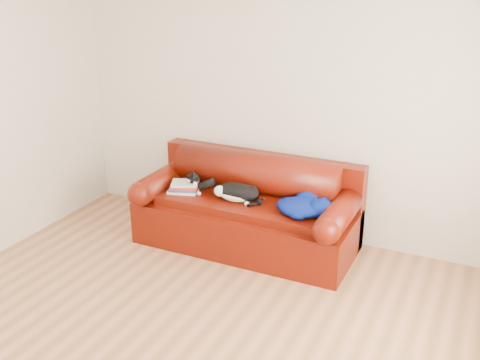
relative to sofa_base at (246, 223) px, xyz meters
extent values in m
plane|color=brown|center=(0.16, -1.49, -0.24)|extent=(4.50, 4.50, 0.00)
cube|color=beige|center=(0.16, 0.51, 1.06)|extent=(4.50, 0.02, 2.60)
cube|color=#3A0502|center=(0.00, 0.01, -0.03)|extent=(2.10, 0.90, 0.42)
cube|color=#3A0502|center=(0.00, -0.04, 0.21)|extent=(1.66, 0.62, 0.10)
cylinder|color=black|center=(-0.93, -0.32, -0.21)|extent=(0.06, 0.06, 0.05)
cylinder|color=black|center=(0.93, -0.32, -0.21)|extent=(0.06, 0.06, 0.05)
cylinder|color=black|center=(-0.93, 0.34, -0.21)|extent=(0.06, 0.06, 0.05)
cylinder|color=black|center=(0.93, 0.34, -0.21)|extent=(0.06, 0.06, 0.05)
cube|color=#3A0502|center=(0.00, 0.37, 0.19)|extent=(2.10, 0.18, 0.85)
cylinder|color=#3A0502|center=(0.00, 0.26, 0.44)|extent=(1.70, 0.40, 0.40)
cylinder|color=#3A0502|center=(-0.93, 0.01, 0.30)|extent=(0.24, 0.88, 0.24)
sphere|color=#3A0502|center=(-0.93, -0.43, 0.30)|extent=(0.24, 0.24, 0.24)
cylinder|color=#3A0502|center=(0.93, 0.01, 0.30)|extent=(0.24, 0.88, 0.24)
sphere|color=#3A0502|center=(0.93, -0.43, 0.30)|extent=(0.24, 0.24, 0.24)
cube|color=white|center=(-0.63, -0.10, 0.28)|extent=(0.33, 0.29, 0.02)
cube|color=white|center=(-0.63, -0.10, 0.28)|extent=(0.32, 0.27, 0.02)
cube|color=#1B3B94|center=(-0.63, -0.10, 0.30)|extent=(0.33, 0.29, 0.02)
cube|color=white|center=(-0.63, -0.10, 0.30)|extent=(0.32, 0.28, 0.02)
cube|color=red|center=(-0.63, -0.10, 0.33)|extent=(0.33, 0.29, 0.02)
cube|color=white|center=(-0.63, -0.10, 0.33)|extent=(0.31, 0.28, 0.02)
cube|color=silver|center=(-0.63, -0.10, 0.35)|extent=(0.32, 0.29, 0.02)
cube|color=white|center=(-0.63, -0.10, 0.35)|extent=(0.31, 0.28, 0.02)
ellipsoid|color=black|center=(-0.06, -0.08, 0.35)|extent=(0.45, 0.30, 0.17)
ellipsoid|color=white|center=(-0.07, -0.13, 0.32)|extent=(0.31, 0.18, 0.11)
ellipsoid|color=white|center=(-0.21, -0.14, 0.35)|extent=(0.13, 0.13, 0.11)
ellipsoid|color=black|center=(0.06, -0.05, 0.34)|extent=(0.20, 0.20, 0.15)
ellipsoid|color=black|center=(-0.32, -0.13, 0.40)|extent=(0.14, 0.13, 0.11)
ellipsoid|color=white|center=(-0.34, -0.17, 0.39)|extent=(0.07, 0.06, 0.04)
sphere|color=#BF7272|center=(-0.36, -0.17, 0.39)|extent=(0.01, 0.01, 0.01)
cone|color=black|center=(-0.31, -0.16, 0.45)|extent=(0.05, 0.05, 0.05)
cone|color=black|center=(-0.32, -0.10, 0.45)|extent=(0.05, 0.05, 0.05)
cylinder|color=black|center=(0.16, -0.06, 0.29)|extent=(0.11, 0.14, 0.04)
sphere|color=white|center=(-0.24, -0.16, 0.28)|extent=(0.04, 0.04, 0.04)
sphere|color=white|center=(0.07, -0.16, 0.28)|extent=(0.04, 0.04, 0.04)
ellipsoid|color=#02124C|center=(0.60, -0.10, 0.33)|extent=(0.55, 0.52, 0.14)
ellipsoid|color=#02124C|center=(0.76, -0.09, 0.34)|extent=(0.33, 0.31, 0.16)
ellipsoid|color=#02124C|center=(0.48, -0.07, 0.32)|extent=(0.35, 0.38, 0.11)
ellipsoid|color=#02124C|center=(0.59, 0.03, 0.34)|extent=(0.27, 0.25, 0.16)
ellipsoid|color=#02124C|center=(0.61, -0.22, 0.32)|extent=(0.22, 0.23, 0.11)
ellipsoid|color=silver|center=(0.70, -0.14, 0.35)|extent=(0.20, 0.14, 0.05)
camera|label=1|loc=(2.07, -4.51, 2.36)|focal=42.00mm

